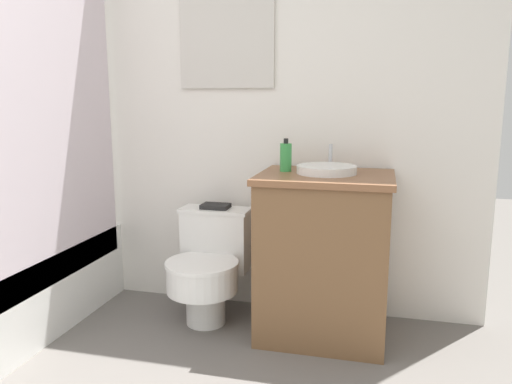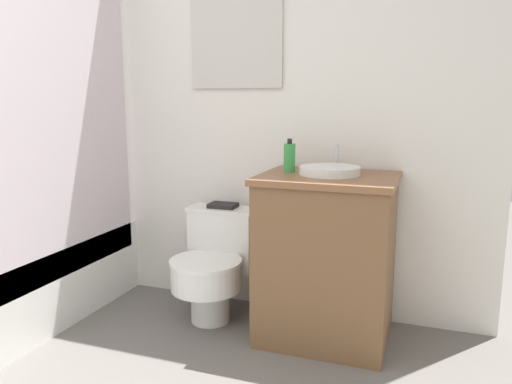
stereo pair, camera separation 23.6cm
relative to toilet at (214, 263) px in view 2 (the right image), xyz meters
The scene contains 7 objects.
wall_back 1.00m from the toilet, 115.23° to the left, with size 3.19×0.07×2.50m.
shower_area 1.02m from the toilet, 155.66° to the right, with size 0.57×1.36×1.98m.
toilet is the anchor object (origin of this frame).
vanity 0.63m from the toilet, ahead, with size 0.65×0.54×0.83m.
sink 0.83m from the toilet, ahead, with size 0.29×0.33×0.13m.
soap_bottle 0.72m from the toilet, ahead, with size 0.06×0.06×0.17m.
book_on_tank 0.32m from the toilet, 90.00° to the left, with size 0.15×0.11×0.02m.
Camera 2 is at (1.24, -0.40, 1.19)m, focal length 35.00 mm.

